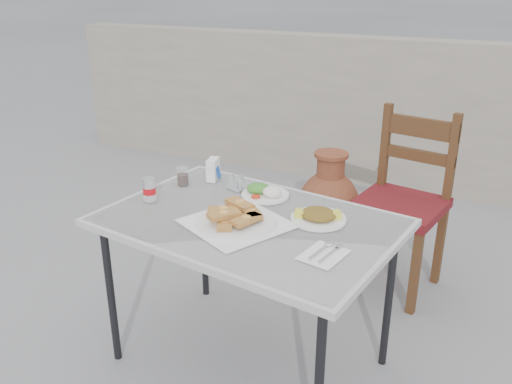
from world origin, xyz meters
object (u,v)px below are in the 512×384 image
at_px(salad_rice_plate, 265,192).
at_px(cola_glass, 183,177).
at_px(salad_chopped_plate, 318,216).
at_px(napkin_holder, 213,169).
at_px(condiment_caddy, 238,184).
at_px(soda_can, 149,189).
at_px(terracotta_urn, 328,210).
at_px(cafe_table, 248,229).
at_px(chair, 403,200).
at_px(pide_plate, 237,216).

relative_size(salad_rice_plate, cola_glass, 2.55).
height_order(salad_chopped_plate, napkin_holder, napkin_holder).
distance_m(cola_glass, condiment_caddy, 0.27).
relative_size(soda_can, terracotta_urn, 0.15).
bearing_deg(soda_can, cola_glass, 83.08).
bearing_deg(salad_chopped_plate, terracotta_urn, 104.31).
relative_size(cafe_table, salad_rice_plate, 6.04).
xyz_separation_m(napkin_holder, chair, (0.82, 0.64, -0.26)).
bearing_deg(napkin_holder, cola_glass, -143.05).
bearing_deg(salad_rice_plate, condiment_caddy, 168.03).
bearing_deg(terracotta_urn, condiment_caddy, -103.79).
bearing_deg(cafe_table, salad_rice_plate, 98.45).
xyz_separation_m(salad_chopped_plate, terracotta_urn, (-0.26, 1.00, -0.43)).
relative_size(salad_rice_plate, terracotta_urn, 0.32).
distance_m(napkin_holder, condiment_caddy, 0.17).
bearing_deg(condiment_caddy, salad_chopped_plate, -21.10).
relative_size(cola_glass, terracotta_urn, 0.12).
height_order(salad_rice_plate, cola_glass, cola_glass).
xyz_separation_m(salad_chopped_plate, soda_can, (-0.75, -0.12, 0.03)).
distance_m(soda_can, condiment_caddy, 0.42).
distance_m(pide_plate, terracotta_urn, 1.26).
height_order(pide_plate, condiment_caddy, pide_plate).
distance_m(cafe_table, terracotta_urn, 1.17).
bearing_deg(cafe_table, chair, 64.09).
height_order(soda_can, napkin_holder, napkin_holder).
height_order(pide_plate, soda_can, soda_can).
bearing_deg(condiment_caddy, chair, 46.17).
bearing_deg(soda_can, condiment_caddy, 45.33).
distance_m(napkin_holder, chair, 1.08).
bearing_deg(condiment_caddy, napkin_holder, 162.40).
distance_m(cola_glass, chair, 1.22).
xyz_separation_m(soda_can, chair, (0.96, 0.99, -0.26)).
relative_size(salad_rice_plate, chair, 0.22).
distance_m(soda_can, chair, 1.40).
bearing_deg(napkin_holder, salad_chopped_plate, -31.88).
height_order(napkin_holder, condiment_caddy, napkin_holder).
xyz_separation_m(salad_rice_plate, terracotta_urn, (0.05, 0.86, -0.43)).
xyz_separation_m(pide_plate, terracotta_urn, (0.03, 1.18, -0.44)).
relative_size(condiment_caddy, terracotta_urn, 0.17).
bearing_deg(chair, cafe_table, -104.68).
xyz_separation_m(cafe_table, salad_chopped_plate, (0.27, 0.11, 0.07)).
relative_size(salad_chopped_plate, condiment_caddy, 1.96).
bearing_deg(napkin_holder, cafe_table, -55.21).
relative_size(soda_can, napkin_holder, 0.99).
relative_size(cafe_table, salad_chopped_plate, 5.69).
bearing_deg(cola_glass, chair, 39.12).
bearing_deg(salad_chopped_plate, chair, 76.83).
relative_size(cafe_table, terracotta_urn, 1.90).
xyz_separation_m(cafe_table, condiment_caddy, (-0.19, 0.28, 0.07)).
bearing_deg(napkin_holder, soda_can, -122.21).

